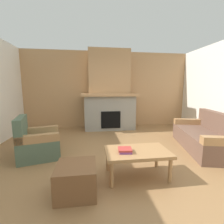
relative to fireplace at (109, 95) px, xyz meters
The scene contains 8 objects.
ground 2.87m from the fireplace, 90.00° to the right, with size 9.00×9.00×0.00m, color olive.
wall_back_wood_panel 0.42m from the fireplace, 90.00° to the left, with size 6.00×0.12×2.70m, color tan.
fireplace is the anchor object (origin of this frame).
couch 3.10m from the fireplace, 48.18° to the right, with size 1.24×1.95×0.85m.
armchair 2.87m from the fireplace, 129.69° to the right, with size 0.92×0.92×0.85m.
coffee_table 3.18m from the fireplace, 88.70° to the right, with size 1.00×0.60×0.43m.
ottoman 3.61m from the fireplace, 104.12° to the right, with size 0.52×0.52×0.40m, color brown.
book_stack_near_edge 3.21m from the fireplace, 92.45° to the right, with size 0.22×0.21×0.06m.
Camera 1 is at (-0.64, -2.70, 1.39)m, focal length 24.77 mm.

